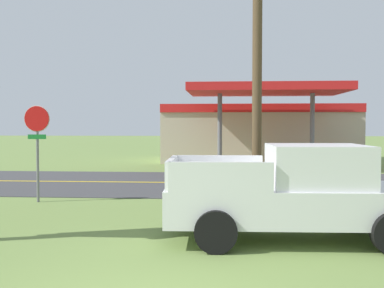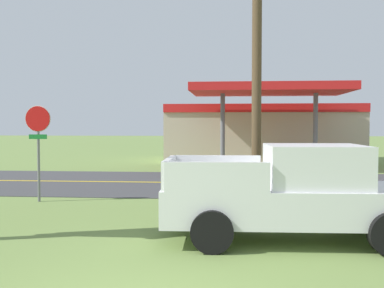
{
  "view_description": "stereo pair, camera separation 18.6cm",
  "coord_description": "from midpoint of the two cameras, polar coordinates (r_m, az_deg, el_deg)",
  "views": [
    {
      "loc": [
        0.98,
        -5.4,
        2.37
      ],
      "look_at": [
        0.0,
        8.0,
        1.8
      ],
      "focal_mm": 42.9,
      "sensor_mm": 36.0,
      "label": 1
    },
    {
      "loc": [
        1.16,
        -5.38,
        2.37
      ],
      "look_at": [
        0.0,
        8.0,
        1.8
      ],
      "focal_mm": 42.9,
      "sensor_mm": 36.0,
      "label": 2
    }
  ],
  "objects": [
    {
      "name": "utility_pole",
      "position": [
        12.83,
        8.51,
        15.21
      ],
      "size": [
        2.15,
        0.26,
        9.74
      ],
      "color": "brown",
      "rests_on": "ground"
    },
    {
      "name": "road_centre_line",
      "position": [
        18.57,
        1.63,
        -4.83
      ],
      "size": [
        126.0,
        0.2,
        0.01
      ],
      "primitive_type": "cube",
      "color": "gold",
      "rests_on": "road_asphalt"
    },
    {
      "name": "gas_station",
      "position": [
        29.91,
        8.83,
        1.59
      ],
      "size": [
        12.0,
        11.5,
        4.4
      ],
      "color": "beige",
      "rests_on": "ground"
    },
    {
      "name": "road_asphalt",
      "position": [
        18.57,
        1.63,
        -4.87
      ],
      "size": [
        140.0,
        8.0,
        0.02
      ],
      "primitive_type": "cube",
      "color": "#3D3D3F",
      "rests_on": "ground"
    },
    {
      "name": "stop_sign",
      "position": [
        14.74,
        -18.25,
        0.97
      ],
      "size": [
        0.8,
        0.08,
        2.95
      ],
      "color": "slate",
      "rests_on": "ground"
    },
    {
      "name": "pickup_white_parked_on_lawn",
      "position": [
        9.61,
        13.23,
        -6.06
      ],
      "size": [
        5.26,
        2.38,
        1.96
      ],
      "color": "silver",
      "rests_on": "ground"
    }
  ]
}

